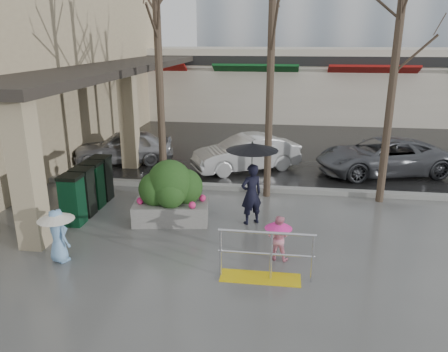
% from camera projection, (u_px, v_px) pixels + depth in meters
% --- Properties ---
extents(ground, '(120.00, 120.00, 0.00)m').
position_uv_depth(ground, '(207.00, 247.00, 10.02)').
color(ground, '#51514F').
rests_on(ground, ground).
extents(street_asphalt, '(120.00, 36.00, 0.01)m').
position_uv_depth(street_asphalt, '(262.00, 105.00, 30.78)').
color(street_asphalt, black).
rests_on(street_asphalt, ground).
extents(curb, '(120.00, 0.30, 0.15)m').
position_uv_depth(curb, '(229.00, 187.00, 13.77)').
color(curb, gray).
rests_on(curb, ground).
extents(near_building, '(6.00, 18.00, 8.00)m').
position_uv_depth(near_building, '(21.00, 53.00, 17.56)').
color(near_building, tan).
rests_on(near_building, ground).
extents(canopy_slab, '(2.80, 18.00, 0.25)m').
position_uv_depth(canopy_slab, '(121.00, 63.00, 17.11)').
color(canopy_slab, '#2D2823').
rests_on(canopy_slab, pillar_front).
extents(pillar_front, '(0.55, 0.55, 3.50)m').
position_uv_depth(pillar_front, '(26.00, 174.00, 9.54)').
color(pillar_front, tan).
rests_on(pillar_front, ground).
extents(pillar_back, '(0.55, 0.55, 3.50)m').
position_uv_depth(pillar_back, '(129.00, 120.00, 15.67)').
color(pillar_back, tan).
rests_on(pillar_back, ground).
extents(storefront_row, '(34.00, 6.74, 4.00)m').
position_uv_depth(storefront_row, '(292.00, 82.00, 26.10)').
color(storefront_row, beige).
rests_on(storefront_row, ground).
extents(handrail, '(1.90, 0.50, 1.03)m').
position_uv_depth(handrail, '(264.00, 262.00, 8.60)').
color(handrail, yellow).
rests_on(handrail, ground).
extents(tree_west, '(3.20, 3.20, 6.80)m').
position_uv_depth(tree_west, '(157.00, 19.00, 12.14)').
color(tree_west, '#382B21').
rests_on(tree_west, ground).
extents(tree_midwest, '(3.20, 3.20, 7.00)m').
position_uv_depth(tree_midwest, '(272.00, 12.00, 11.67)').
color(tree_midwest, '#382B21').
rests_on(tree_midwest, ground).
extents(tree_mideast, '(3.20, 3.20, 6.50)m').
position_uv_depth(tree_mideast, '(399.00, 27.00, 11.35)').
color(tree_mideast, '#382B21').
rests_on(tree_mideast, ground).
extents(woman, '(1.31, 1.31, 2.17)m').
position_uv_depth(woman, '(252.00, 172.00, 10.88)').
color(woman, black).
rests_on(woman, ground).
extents(child_pink, '(0.60, 0.60, 1.00)m').
position_uv_depth(child_pink, '(278.00, 234.00, 9.31)').
color(child_pink, pink).
rests_on(child_pink, ground).
extents(child_blue, '(0.77, 0.77, 1.18)m').
position_uv_depth(child_blue, '(57.00, 230.00, 9.19)').
color(child_blue, '#79A9D8').
rests_on(child_blue, ground).
extents(planter, '(2.02, 1.22, 1.66)m').
position_uv_depth(planter, '(171.00, 193.00, 11.17)').
color(planter, slate).
rests_on(planter, ground).
extents(news_boxes, '(0.53, 2.35, 1.31)m').
position_uv_depth(news_boxes, '(88.00, 188.00, 11.92)').
color(news_boxes, '#0C3820').
rests_on(news_boxes, ground).
extents(car_a, '(3.96, 2.42, 1.26)m').
position_uv_depth(car_a, '(124.00, 147.00, 16.56)').
color(car_a, '#A4A5A9').
rests_on(car_a, ground).
extents(car_b, '(3.99, 3.01, 1.26)m').
position_uv_depth(car_b, '(246.00, 153.00, 15.65)').
color(car_b, silver).
rests_on(car_b, ground).
extents(car_c, '(4.92, 3.21, 1.26)m').
position_uv_depth(car_c, '(382.00, 156.00, 15.22)').
color(car_c, '#585A60').
rests_on(car_c, ground).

